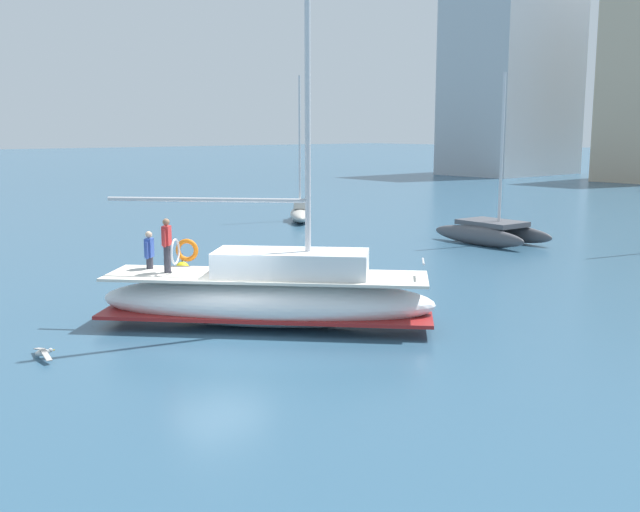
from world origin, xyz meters
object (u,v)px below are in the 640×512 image
at_px(moored_sloop_far, 492,230).
at_px(mooring_buoy, 182,269).
at_px(moored_cutter_right, 300,212).
at_px(main_sailboat, 269,294).
at_px(seagull, 43,352).

distance_m(moored_sloop_far, mooring_buoy, 15.93).
height_order(moored_sloop_far, moored_cutter_right, moored_cutter_right).
height_order(main_sailboat, mooring_buoy, main_sailboat).
bearing_deg(main_sailboat, moored_sloop_far, 107.49).
height_order(moored_cutter_right, mooring_buoy, moored_cutter_right).
distance_m(main_sailboat, mooring_buoy, 8.88).
xyz_separation_m(moored_sloop_far, mooring_buoy, (-3.02, -15.63, -0.47)).
distance_m(moored_sloop_far, seagull, 24.27).
distance_m(moored_sloop_far, moored_cutter_right, 13.18).
height_order(main_sailboat, moored_cutter_right, main_sailboat).
distance_m(main_sailboat, seagull, 6.25).
relative_size(moored_sloop_far, seagull, 6.57).
height_order(main_sailboat, moored_sloop_far, main_sailboat).
height_order(main_sailboat, seagull, main_sailboat).
xyz_separation_m(moored_cutter_right, seagull, (17.62, -22.15, -0.42)).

